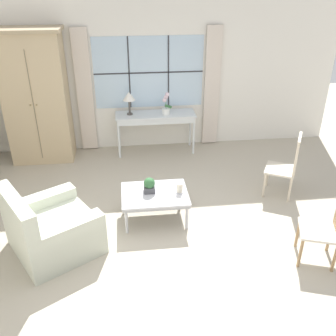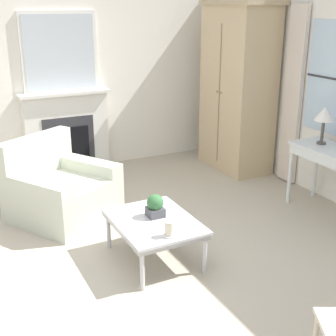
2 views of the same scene
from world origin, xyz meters
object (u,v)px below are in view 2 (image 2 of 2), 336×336
at_px(fireplace, 66,123).
at_px(potted_plant_small, 155,206).
at_px(table_lamp, 324,115).
at_px(pillar_candle, 169,229).
at_px(armoire, 238,88).
at_px(coffee_table, 154,224).
at_px(armchair_upholstered, 61,193).

bearing_deg(fireplace, potted_plant_small, 1.77).
height_order(table_lamp, pillar_candle, table_lamp).
bearing_deg(armoire, table_lamp, 1.97).
xyz_separation_m(fireplace, coffee_table, (2.78, 0.04, -0.34)).
bearing_deg(pillar_candle, coffee_table, 176.58).
bearing_deg(armoire, coffee_table, -49.37).
distance_m(table_lamp, pillar_candle, 2.42).
height_order(table_lamp, armchair_upholstered, table_lamp).
bearing_deg(armchair_upholstered, fireplace, 161.48).
distance_m(fireplace, armoire, 2.44).
distance_m(fireplace, coffee_table, 2.80).
bearing_deg(coffee_table, table_lamp, 96.69).
height_order(fireplace, coffee_table, fireplace).
height_order(fireplace, table_lamp, fireplace).
bearing_deg(coffee_table, armchair_upholstered, -158.51).
bearing_deg(pillar_candle, fireplace, -179.66).
bearing_deg(fireplace, pillar_candle, 0.34).
relative_size(table_lamp, coffee_table, 0.47).
height_order(armchair_upholstered, coffee_table, armchair_upholstered).
distance_m(coffee_table, pillar_candle, 0.36).
relative_size(fireplace, armchair_upholstered, 1.66).
distance_m(fireplace, armchair_upholstered, 1.59).
bearing_deg(potted_plant_small, armoire, 130.15).
bearing_deg(fireplace, armchair_upholstered, -18.52).
height_order(armoire, table_lamp, armoire).
relative_size(armoire, table_lamp, 5.42).
xyz_separation_m(table_lamp, potted_plant_small, (0.19, -2.19, -0.58)).
bearing_deg(armchair_upholstered, potted_plant_small, 24.22).
bearing_deg(pillar_candle, table_lamp, 105.09).
relative_size(armchair_upholstered, potted_plant_small, 6.15).
relative_size(fireplace, potted_plant_small, 10.18).
distance_m(armchair_upholstered, potted_plant_small, 1.41).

